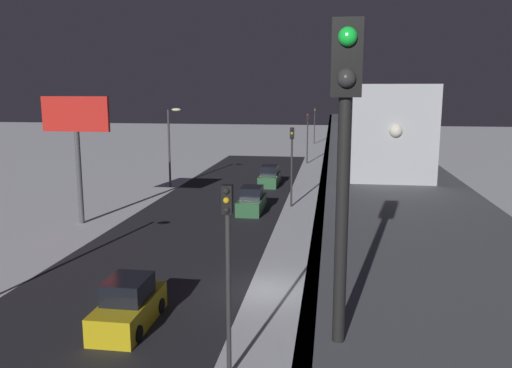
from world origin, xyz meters
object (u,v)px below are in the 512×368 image
Objects in this scene: traffic_light_far at (308,131)px; sedan_green_2 at (270,177)px; traffic_light_mid at (292,155)px; traffic_light_distant at (315,120)px; sedan_yellow at (129,307)px; commercial_billboard at (76,127)px; subway_train at (364,112)px; sedan_green at (252,202)px; traffic_light_near at (228,254)px; rail_signal at (345,129)px.

sedan_green_2 is at bearing 79.88° from traffic_light_far.
traffic_light_mid reaches higher than sedan_green_2.
traffic_light_distant is (-2.90, -41.78, 3.40)m from sedan_green_2.
commercial_billboard is (9.59, -14.96, 6.04)m from sedan_yellow.
subway_train reaches higher than traffic_light_distant.
sedan_yellow is 20.32m from sedan_green.
sedan_green_2 is at bearing -72.68° from traffic_light_mid.
traffic_light_near is at bearing 128.40° from commercial_billboard.
sedan_yellow is 0.65× the size of traffic_light_near.
commercial_billboard is at bearing 76.30° from traffic_light_distant.
traffic_light_mid is at bearing -72.68° from sedan_green_2.
rail_signal is 35.08m from traffic_light_mid.
sedan_yellow is at bearing 122.64° from commercial_billboard.
traffic_light_near and traffic_light_far have the same top height.
traffic_light_near is 1.00× the size of traffic_light_far.
traffic_light_far is at bearing -113.37° from commercial_billboard.
subway_train is at bearing -16.86° from sedan_green.
traffic_light_far reaches higher than sedan_green_2.
sedan_yellow is 0.93× the size of sedan_green.
rail_signal reaches higher than traffic_light_far.
commercial_billboard is (14.29, -18.03, 2.63)m from traffic_light_near.
traffic_light_near is 76.62m from traffic_light_distant.
subway_train is at bearing 60.69° from sedan_yellow.
sedan_yellow and sedan_green have the same top height.
sedan_green is at bearing -90.00° from sedan_green_2.
rail_signal reaches higher than commercial_billboard.
traffic_light_mid is at bearing -41.83° from subway_train.
traffic_light_distant is at bearing -103.70° from commercial_billboard.
traffic_light_mid reaches higher than sedan_yellow.
traffic_light_far is at bearing -86.85° from rail_signal.
traffic_light_distant is at bearing -90.00° from traffic_light_near.
traffic_light_near is 51.08m from traffic_light_far.
traffic_light_distant is at bearing -90.00° from traffic_light_far.
sedan_green_2 is 0.73× the size of traffic_light_mid.
traffic_light_mid reaches higher than sedan_green.
rail_signal is at bearing 86.26° from subway_train.
sedan_green_2 is 0.52× the size of commercial_billboard.
commercial_billboard reaches higher than traffic_light_near.
subway_train is 5.76× the size of traffic_light_mid.
traffic_light_distant is (-2.90, -53.32, 3.40)m from sedan_green.
traffic_light_mid is (5.27, -4.72, -3.67)m from subway_train.
sedan_yellow is (8.01, -12.14, -8.03)m from rail_signal.
sedan_green is 0.70× the size of traffic_light_near.
sedan_yellow is 0.65× the size of traffic_light_far.
commercial_billboard is (14.29, 33.05, 2.63)m from traffic_light_far.
sedan_green is at bearing -79.13° from rail_signal.
subway_train reaches higher than traffic_light_far.
traffic_light_mid is 25.54m from traffic_light_far.
rail_signal is 0.62× the size of traffic_light_far.
subway_train reaches higher than commercial_billboard.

